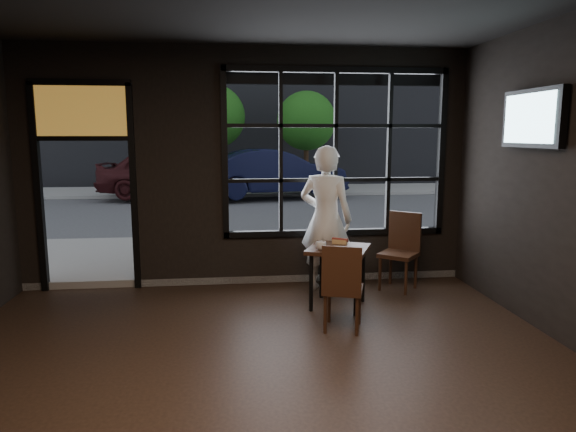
{
  "coord_description": "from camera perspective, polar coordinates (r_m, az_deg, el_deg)",
  "views": [
    {
      "loc": [
        -0.24,
        -3.42,
        2.05
      ],
      "look_at": [
        0.4,
        2.2,
        1.15
      ],
      "focal_mm": 32.0,
      "sensor_mm": 36.0,
      "label": 1
    }
  ],
  "objects": [
    {
      "name": "floor",
      "position": [
        4.0,
        -2.3,
        -21.99
      ],
      "size": [
        6.0,
        7.0,
        0.02
      ],
      "primitive_type": "cube",
      "color": "black",
      "rests_on": "ground"
    },
    {
      "name": "window_frame",
      "position": [
        7.07,
        5.3,
        6.98
      ],
      "size": [
        3.06,
        0.12,
        2.28
      ],
      "primitive_type": "cube",
      "color": "black",
      "rests_on": "ground"
    },
    {
      "name": "stained_transom",
      "position": [
        7.17,
        -21.94,
        10.81
      ],
      "size": [
        1.2,
        0.06,
        0.7
      ],
      "primitive_type": "cube",
      "color": "orange",
      "rests_on": "ground"
    },
    {
      "name": "street_asphalt",
      "position": [
        27.5,
        -6.0,
        4.69
      ],
      "size": [
        60.0,
        41.0,
        0.04
      ],
      "primitive_type": "cube",
      "color": "#545456",
      "rests_on": "ground"
    },
    {
      "name": "building_across",
      "position": [
        26.97,
        -6.26,
        20.66
      ],
      "size": [
        28.0,
        12.0,
        15.0
      ],
      "primitive_type": "cube",
      "color": "#5B5956",
      "rests_on": "ground"
    },
    {
      "name": "cafe_table",
      "position": [
        6.21,
        5.56,
        -6.73
      ],
      "size": [
        0.89,
        0.89,
        0.73
      ],
      "primitive_type": "cube",
      "rotation": [
        0.0,
        0.0,
        -0.41
      ],
      "color": "black",
      "rests_on": "floor"
    },
    {
      "name": "chair_near",
      "position": [
        5.48,
        6.14,
        -7.76
      ],
      "size": [
        0.51,
        0.51,
        0.94
      ],
      "primitive_type": "cube",
      "rotation": [
        0.0,
        0.0,
        2.82
      ],
      "color": "black",
      "rests_on": "floor"
    },
    {
      "name": "chair_window",
      "position": [
        6.96,
        12.19,
        -3.92
      ],
      "size": [
        0.62,
        0.62,
        1.02
      ],
      "primitive_type": "cube",
      "rotation": [
        0.0,
        0.0,
        -0.7
      ],
      "color": "black",
      "rests_on": "floor"
    },
    {
      "name": "man",
      "position": [
        6.7,
        4.22,
        -0.35
      ],
      "size": [
        0.83,
        0.73,
        1.92
      ],
      "primitive_type": "imported",
      "rotation": [
        0.0,
        0.0,
        2.66
      ],
      "color": "white",
      "rests_on": "floor"
    },
    {
      "name": "hotdog",
      "position": [
        6.31,
        5.79,
        -2.81
      ],
      "size": [
        0.21,
        0.17,
        0.06
      ],
      "primitive_type": null,
      "rotation": [
        0.0,
        0.0,
        -0.55
      ],
      "color": "tan",
      "rests_on": "cafe_table"
    },
    {
      "name": "cup",
      "position": [
        5.97,
        3.68,
        -3.3
      ],
      "size": [
        0.17,
        0.17,
        0.1
      ],
      "primitive_type": "imported",
      "rotation": [
        0.0,
        0.0,
        -0.62
      ],
      "color": "silver",
      "rests_on": "cafe_table"
    },
    {
      "name": "tv",
      "position": [
        6.04,
        25.55,
        9.76
      ],
      "size": [
        0.12,
        1.05,
        0.61
      ],
      "primitive_type": "cube",
      "color": "black",
      "rests_on": "wall_right"
    },
    {
      "name": "navy_car",
      "position": [
        16.34,
        -1.58,
        4.83
      ],
      "size": [
        4.75,
        2.39,
        1.5
      ],
      "primitive_type": "imported",
      "rotation": [
        0.0,
        0.0,
        1.75
      ],
      "color": "black",
      "rests_on": "street_asphalt"
    },
    {
      "name": "maroon_car",
      "position": [
        16.44,
        -12.83,
        4.67
      ],
      "size": [
        4.64,
        2.37,
        1.51
      ],
      "primitive_type": "imported",
      "rotation": [
        0.0,
        0.0,
        1.44
      ],
      "color": "#371113",
      "rests_on": "street_asphalt"
    },
    {
      "name": "tree_left",
      "position": [
        18.42,
        -8.29,
        10.85
      ],
      "size": [
        2.21,
        2.21,
        3.77
      ],
      "color": "#332114",
      "rests_on": "street_asphalt"
    },
    {
      "name": "tree_right",
      "position": [
        18.5,
        2.06,
        10.49
      ],
      "size": [
        2.09,
        2.09,
        3.57
      ],
      "color": "#332114",
      "rests_on": "street_asphalt"
    }
  ]
}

